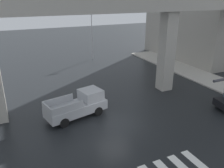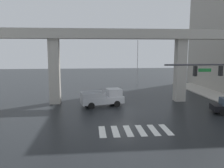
{
  "view_description": "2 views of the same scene",
  "coord_description": "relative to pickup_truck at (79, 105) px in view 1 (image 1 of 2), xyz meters",
  "views": [
    {
      "loc": [
        -6.88,
        -14.47,
        9.63
      ],
      "look_at": [
        0.29,
        1.0,
        3.08
      ],
      "focal_mm": 37.29,
      "sensor_mm": 36.0,
      "label": 1
    },
    {
      "loc": [
        -3.67,
        -24.83,
        6.81
      ],
      "look_at": [
        -1.28,
        0.49,
        3.02
      ],
      "focal_mm": 36.88,
      "sensor_mm": 36.0,
      "label": 2
    }
  ],
  "objects": [
    {
      "name": "ground_plane",
      "position": [
        1.98,
        -2.61,
        -0.99
      ],
      "size": [
        120.0,
        120.0,
        0.0
      ],
      "primitive_type": "plane",
      "color": "black"
    },
    {
      "name": "elevated_overpass",
      "position": [
        1.98,
        1.96,
        6.94
      ],
      "size": [
        48.98,
        2.15,
        9.37
      ],
      "color": "#ADA89E",
      "rests_on": "ground"
    },
    {
      "name": "pickup_truck",
      "position": [
        0.0,
        0.0,
        0.0
      ],
      "size": [
        5.39,
        2.96,
        2.08
      ],
      "color": "#A8AAAF",
      "rests_on": "ground"
    },
    {
      "name": "flagpole",
      "position": [
        7.66,
        17.21,
        5.2
      ],
      "size": [
        1.16,
        0.12,
        10.75
      ],
      "color": "silver",
      "rests_on": "ground"
    }
  ]
}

